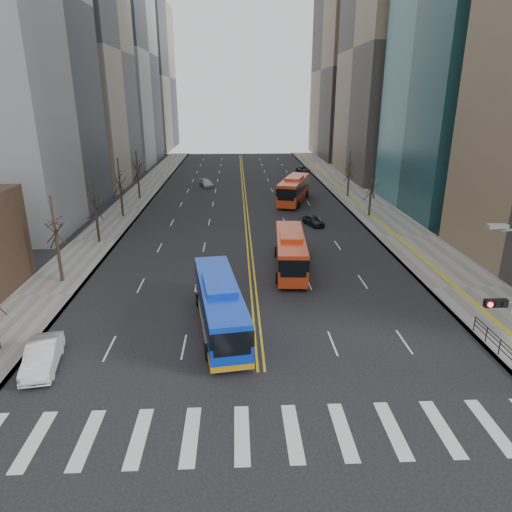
# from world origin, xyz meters

# --- Properties ---
(ground) EXTENTS (220.00, 220.00, 0.00)m
(ground) POSITION_xyz_m (0.00, 0.00, 0.00)
(ground) COLOR black
(sidewalk_right) EXTENTS (7.00, 130.00, 0.15)m
(sidewalk_right) POSITION_xyz_m (17.50, 45.00, 0.07)
(sidewalk_right) COLOR slate
(sidewalk_right) RESTS_ON ground
(sidewalk_left) EXTENTS (5.00, 130.00, 0.15)m
(sidewalk_left) POSITION_xyz_m (-16.50, 45.00, 0.07)
(sidewalk_left) COLOR slate
(sidewalk_left) RESTS_ON ground
(crosswalk) EXTENTS (26.70, 4.00, 0.01)m
(crosswalk) POSITION_xyz_m (0.00, 0.00, 0.01)
(crosswalk) COLOR silver
(crosswalk) RESTS_ON ground
(centerline) EXTENTS (0.55, 100.00, 0.01)m
(centerline) POSITION_xyz_m (0.00, 55.00, 0.01)
(centerline) COLOR gold
(centerline) RESTS_ON ground
(office_towers) EXTENTS (83.00, 134.00, 58.00)m
(office_towers) POSITION_xyz_m (0.12, 68.51, 23.92)
(office_towers) COLOR #9A9A9D
(office_towers) RESTS_ON ground
(pedestrian_railing) EXTENTS (0.06, 6.06, 1.02)m
(pedestrian_railing) POSITION_xyz_m (14.30, 6.00, 0.82)
(pedestrian_railing) COLOR black
(pedestrian_railing) RESTS_ON sidewalk_right
(street_trees) EXTENTS (35.20, 47.20, 7.60)m
(street_trees) POSITION_xyz_m (-7.18, 34.55, 4.87)
(street_trees) COLOR #31251E
(street_trees) RESTS_ON ground
(blue_bus) EXTENTS (4.19, 11.90, 3.41)m
(blue_bus) POSITION_xyz_m (-2.48, 10.36, 1.79)
(blue_bus) COLOR #0C34C0
(blue_bus) RESTS_ON ground
(red_bus_near) EXTENTS (3.27, 10.81, 3.40)m
(red_bus_near) POSITION_xyz_m (3.50, 21.22, 1.89)
(red_bus_near) COLOR red
(red_bus_near) RESTS_ON ground
(red_bus_far) EXTENTS (6.23, 12.20, 3.76)m
(red_bus_far) POSITION_xyz_m (7.21, 48.90, 2.09)
(red_bus_far) COLOR red
(red_bus_far) RESTS_ON ground
(car_white) EXTENTS (2.40, 4.88, 1.54)m
(car_white) POSITION_xyz_m (-12.50, 6.00, 0.77)
(car_white) COLOR silver
(car_white) RESTS_ON ground
(car_dark_mid) EXTENTS (2.61, 3.86, 1.22)m
(car_dark_mid) POSITION_xyz_m (8.01, 35.84, 0.61)
(car_dark_mid) COLOR black
(car_dark_mid) RESTS_ON ground
(car_silver) EXTENTS (3.05, 4.61, 1.24)m
(car_silver) POSITION_xyz_m (-6.45, 61.57, 0.62)
(car_silver) COLOR #A5A5AA
(car_silver) RESTS_ON ground
(car_dark_far) EXTENTS (2.56, 4.72, 1.26)m
(car_dark_far) POSITION_xyz_m (12.50, 76.16, 0.63)
(car_dark_far) COLOR black
(car_dark_far) RESTS_ON ground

